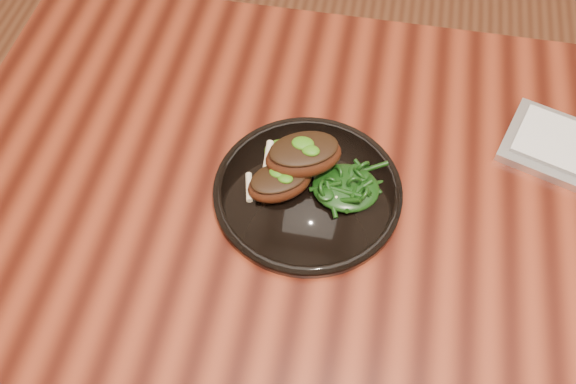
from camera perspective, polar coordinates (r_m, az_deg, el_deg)
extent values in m
plane|color=#542A18|center=(1.63, 9.69, -16.49)|extent=(4.00, 4.00, 0.00)
cube|color=black|center=(0.98, 15.65, -2.82)|extent=(1.60, 0.80, 0.04)
cylinder|color=#36130C|center=(1.57, -14.85, 4.62)|extent=(0.06, 0.06, 0.71)
cylinder|color=black|center=(0.94, 1.76, 0.01)|extent=(0.28, 0.28, 0.02)
torus|color=black|center=(0.94, 1.76, 0.08)|extent=(0.27, 0.27, 0.01)
cylinder|color=black|center=(0.93, 1.77, 0.19)|extent=(0.18, 0.18, 0.00)
ellipsoid|color=#3C190B|center=(0.91, -0.74, 0.83)|extent=(0.11, 0.10, 0.04)
ellipsoid|color=black|center=(0.90, -0.75, 1.37)|extent=(0.10, 0.09, 0.01)
cylinder|color=beige|center=(0.92, -3.48, 0.43)|extent=(0.02, 0.05, 0.01)
ellipsoid|color=#1B4F08|center=(0.90, -0.75, 1.57)|extent=(0.03, 0.02, 0.01)
ellipsoid|color=#3C190B|center=(0.92, 1.39, 3.20)|extent=(0.13, 0.11, 0.04)
ellipsoid|color=black|center=(0.90, 1.41, 3.86)|extent=(0.12, 0.10, 0.01)
cylinder|color=beige|center=(0.93, -1.78, 3.14)|extent=(0.01, 0.05, 0.01)
ellipsoid|color=#1B4F08|center=(0.90, 1.42, 4.12)|extent=(0.03, 0.02, 0.01)
ellipsoid|color=#1B4F08|center=(0.97, 0.34, 3.51)|extent=(0.08, 0.05, 0.01)
ellipsoid|color=black|center=(0.92, 5.15, 0.39)|extent=(0.10, 0.09, 0.02)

